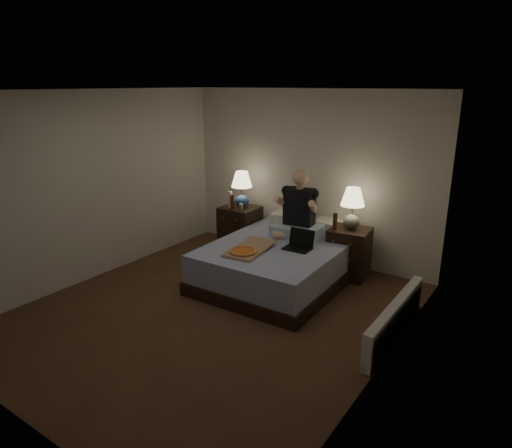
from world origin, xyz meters
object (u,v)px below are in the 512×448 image
Objects in this scene: nightstand_left at (240,229)px; lamp_left at (242,189)px; soda_can at (241,207)px; person at (298,204)px; lamp_right at (352,208)px; beer_bottle_left at (232,202)px; bed at (281,262)px; beer_bottle_right at (335,222)px; water_bottle at (230,199)px; pizza_box at (243,252)px; radiator at (395,320)px; nightstand_right at (349,253)px; laptop at (298,241)px.

nightstand_left is 0.64m from lamp_left.
nightstand_left is at bearing 132.41° from soda_can.
lamp_right is at bearing 21.01° from person.
beer_bottle_left reaches higher than nightstand_left.
bed is 2.29× the size of person.
soda_can is 1.54m from beer_bottle_right.
lamp_left reaches higher than nightstand_left.
bed is at bearing -20.67° from beer_bottle_left.
water_bottle reaches higher than beer_bottle_left.
pizza_box is 0.47× the size of radiator.
person reaches higher than water_bottle.
radiator is at bearing -55.44° from nightstand_right.
pizza_box is (-0.46, -0.56, -0.08)m from laptop.
person is at bearing 117.61° from laptop.
nightstand_left reaches higher than nightstand_right.
lamp_left is at bearing 40.86° from water_bottle.
lamp_left is 1.18m from person.
nightstand_left is at bearing -177.33° from lamp_right.
lamp_right reaches higher than pizza_box.
beer_bottle_right reaches higher than bed.
bed is 1.47m from water_bottle.
water_bottle is 1.67m from laptop.
beer_bottle_right reaches higher than nightstand_left.
lamp_left reaches higher than laptop.
water_bottle is 1.09× the size of beer_bottle_right.
water_bottle is 3.25m from radiator.
pizza_box reaches higher than bed.
beer_bottle_right is 0.14× the size of radiator.
radiator is (3.00, -1.07, -0.65)m from water_bottle.
radiator is at bearing -4.10° from pizza_box.
bed is 1.47m from lamp_left.
nightstand_left is 1.82m from nightstand_right.
radiator is (2.75, -1.03, -0.57)m from soda_can.
beer_bottle_right reaches higher than pizza_box.
beer_bottle_left reaches higher than bed.
nightstand_left is 1.06× the size of nightstand_right.
bed is 3.81× the size of lamp_right.
person reaches higher than beer_bottle_right.
beer_bottle_left reaches higher than laptop.
person is at bearing -152.94° from lamp_right.
nightstand_right reaches higher than radiator.
pizza_box is at bearing -52.78° from soda_can.
person is at bearing -3.02° from beer_bottle_left.
laptop is (-0.24, -0.58, -0.15)m from beer_bottle_right.
pizza_box is (0.97, -1.25, 0.21)m from nightstand_left.
nightstand_right is at bearing 131.22° from radiator.
laptop is (0.26, -0.45, -0.35)m from person.
bed is 9.27× the size of beer_bottle_left.
beer_bottle_left is (-0.01, -0.18, 0.48)m from nightstand_left.
water_bottle is (-1.94, -0.13, 0.51)m from nightstand_right.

